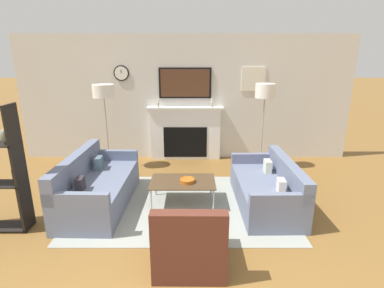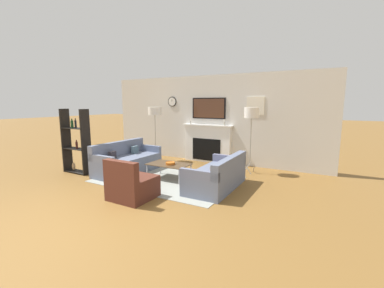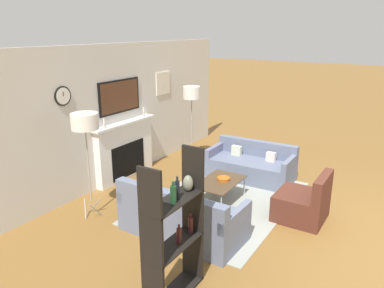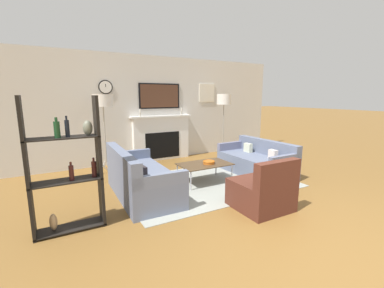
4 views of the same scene
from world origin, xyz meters
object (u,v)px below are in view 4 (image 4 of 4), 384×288
at_px(couch_left, 140,180).
at_px(floor_lamp_right, 224,100).
at_px(armchair, 262,192).
at_px(decorative_bowl, 209,162).
at_px(floor_lamp_left, 103,102).
at_px(coffee_table, 205,165).
at_px(shelf_unit, 67,168).
at_px(couch_right, 257,162).

height_order(couch_left, floor_lamp_right, floor_lamp_right).
xyz_separation_m(armchair, decorative_bowl, (-0.05, 1.42, 0.14)).
height_order(floor_lamp_left, floor_lamp_right, floor_lamp_right).
height_order(couch_left, coffee_table, couch_left).
distance_m(couch_left, shelf_unit, 1.41).
distance_m(armchair, decorative_bowl, 1.43).
bearing_deg(couch_left, couch_right, -0.01).
xyz_separation_m(couch_right, decorative_bowl, (-1.25, 0.01, 0.15)).
height_order(coffee_table, shelf_unit, shelf_unit).
bearing_deg(coffee_table, decorative_bowl, -29.41).
distance_m(couch_right, floor_lamp_left, 3.55).
xyz_separation_m(coffee_table, floor_lamp_right, (1.56, 1.54, 1.22)).
bearing_deg(decorative_bowl, floor_lamp_left, 136.12).
relative_size(armchair, floor_lamp_right, 0.46).
bearing_deg(floor_lamp_left, couch_left, -81.41).
xyz_separation_m(armchair, floor_lamp_left, (-1.69, 3.00, 1.31)).
bearing_deg(couch_left, decorative_bowl, 0.49).
bearing_deg(couch_right, coffee_table, 177.71).
height_order(couch_left, armchair, couch_left).
relative_size(couch_right, coffee_table, 1.71).
bearing_deg(couch_left, floor_lamp_left, 98.59).
relative_size(couch_left, decorative_bowl, 7.95).
distance_m(couch_right, floor_lamp_right, 2.08).
height_order(armchair, floor_lamp_left, floor_lamp_left).
relative_size(floor_lamp_left, shelf_unit, 1.02).
relative_size(armchair, floor_lamp_left, 0.47).
distance_m(coffee_table, shelf_unit, 2.60).
xyz_separation_m(couch_right, floor_lamp_right, (0.24, 1.59, 1.31)).
bearing_deg(floor_lamp_left, shelf_unit, -111.54).
bearing_deg(floor_lamp_left, coffee_table, -44.40).
distance_m(floor_lamp_left, floor_lamp_right, 3.13).
distance_m(couch_left, couch_right, 2.65).
distance_m(couch_left, armchair, 2.02).
bearing_deg(coffee_table, floor_lamp_right, 44.61).
relative_size(couch_right, shelf_unit, 1.01).
relative_size(couch_right, floor_lamp_left, 0.99).
relative_size(decorative_bowl, shelf_unit, 0.14).
height_order(couch_left, decorative_bowl, couch_left).
bearing_deg(decorative_bowl, couch_left, -179.51).
relative_size(decorative_bowl, floor_lamp_right, 0.13).
bearing_deg(couch_right, floor_lamp_left, 151.14).
relative_size(couch_left, armchair, 2.29).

